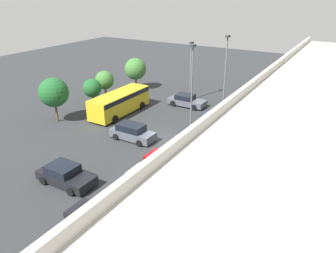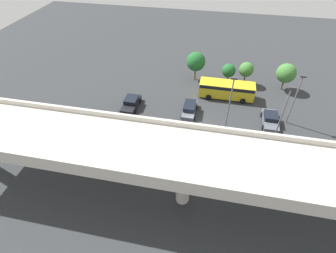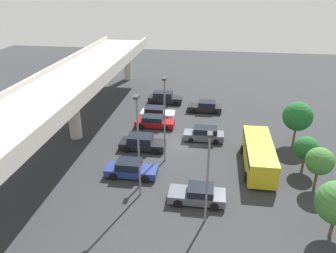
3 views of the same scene
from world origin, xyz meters
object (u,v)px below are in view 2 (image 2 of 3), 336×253
(parked_car_7, at_px, (99,126))
(tree_front_far_right, at_px, (196,62))
(lamp_post_mid_lot, at_px, (296,96))
(parked_car_3, at_px, (189,109))
(parked_car_4, at_px, (162,135))
(lamp_post_near_aisle, at_px, (282,115))
(tree_front_right, at_px, (229,71))
(tree_front_centre, at_px, (246,70))
(parked_car_6, at_px, (131,103))
(shuttle_bus, at_px, (227,89))
(parked_car_2, at_px, (206,143))
(parked_car_1, at_px, (249,149))
(parked_car_0, at_px, (270,120))
(parked_car_5, at_px, (140,133))
(tree_front_left, at_px, (286,73))
(lamp_post_by_overpass, at_px, (229,104))

(parked_car_7, xyz_separation_m, tree_front_far_right, (-10.70, -15.87, 2.51))
(parked_car_7, distance_m, lamp_post_mid_lot, 25.73)
(parked_car_3, distance_m, parked_car_7, 12.73)
(parked_car_4, distance_m, lamp_post_mid_lot, 17.85)
(lamp_post_near_aisle, relative_size, tree_front_right, 2.52)
(parked_car_3, bearing_deg, tree_front_centre, 141.77)
(parked_car_6, relative_size, lamp_post_mid_lot, 0.62)
(parked_car_4, bearing_deg, tree_front_centre, -33.15)
(parked_car_3, height_order, shuttle_bus, shuttle_bus)
(parked_car_3, distance_m, tree_front_centre, 12.71)
(parked_car_7, bearing_deg, parked_car_2, -91.15)
(shuttle_bus, bearing_deg, parked_car_1, 105.32)
(parked_car_0, bearing_deg, parked_car_2, -51.96)
(parked_car_0, relative_size, tree_front_far_right, 0.95)
(parked_car_1, relative_size, parked_car_7, 0.98)
(parked_car_3, relative_size, parked_car_5, 1.02)
(parked_car_0, distance_m, tree_front_far_right, 15.36)
(parked_car_0, distance_m, parked_car_4, 15.09)
(parked_car_6, relative_size, tree_front_left, 1.02)
(parked_car_3, bearing_deg, parked_car_6, -88.55)
(parked_car_3, relative_size, lamp_post_mid_lot, 0.60)
(parked_car_7, bearing_deg, parked_car_4, -89.86)
(parked_car_7, bearing_deg, tree_front_right, -45.96)
(parked_car_3, bearing_deg, tree_front_far_right, -177.41)
(parked_car_5, bearing_deg, lamp_post_by_overpass, -75.99)
(parked_car_5, distance_m, tree_front_right, 19.00)
(parked_car_2, xyz_separation_m, shuttle_bus, (-1.99, -11.78, 0.73))
(parked_car_2, bearing_deg, tree_front_centre, -16.41)
(lamp_post_near_aisle, distance_m, tree_front_left, 14.75)
(parked_car_3, bearing_deg, shuttle_bus, 137.05)
(lamp_post_mid_lot, bearing_deg, tree_front_centre, -58.56)
(parked_car_2, relative_size, parked_car_6, 1.05)
(parked_car_5, height_order, tree_front_right, tree_front_right)
(parked_car_2, bearing_deg, parked_car_4, 86.92)
(parked_car_7, height_order, tree_front_right, tree_front_right)
(parked_car_3, distance_m, parked_car_6, 8.64)
(parked_car_0, distance_m, lamp_post_by_overpass, 8.25)
(tree_front_right, bearing_deg, parked_car_2, 82.66)
(parked_car_0, xyz_separation_m, parked_car_5, (16.59, 6.25, 0.04))
(parked_car_7, bearing_deg, parked_car_5, -91.44)
(parked_car_4, height_order, tree_front_centre, tree_front_centre)
(parked_car_1, xyz_separation_m, tree_front_far_right, (8.60, -16.07, 2.58))
(parked_car_0, bearing_deg, shuttle_bus, -131.13)
(parked_car_2, bearing_deg, parked_car_1, -89.04)
(parked_car_6, bearing_deg, tree_front_right, 125.33)
(parked_car_7, height_order, tree_front_centre, tree_front_centre)
(parked_car_4, distance_m, tree_front_right, 17.48)
(parked_car_2, bearing_deg, parked_car_0, -51.96)
(parked_car_1, xyz_separation_m, parked_car_4, (10.85, -0.22, -0.02))
(parked_car_6, xyz_separation_m, tree_front_right, (-13.66, -9.68, 1.69))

